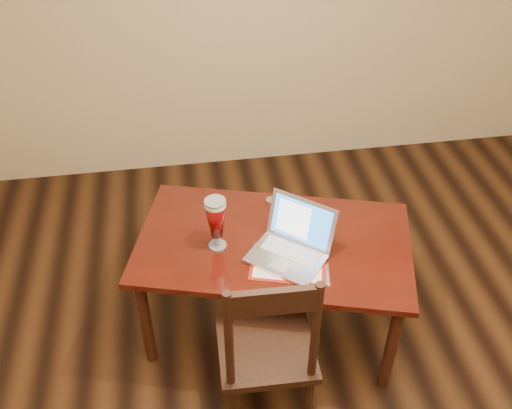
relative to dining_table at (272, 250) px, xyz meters
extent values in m
cube|color=#441109|center=(0.01, 0.00, 0.04)|extent=(1.58, 1.16, 0.04)
cylinder|color=#37140D|center=(-0.69, -0.13, -0.29)|extent=(0.06, 0.06, 0.63)
cylinder|color=#37140D|center=(0.53, -0.49, -0.29)|extent=(0.06, 0.06, 0.63)
cylinder|color=#37140D|center=(-0.51, 0.50, -0.29)|extent=(0.06, 0.06, 0.63)
cylinder|color=#37140D|center=(0.71, 0.14, -0.29)|extent=(0.06, 0.06, 0.63)
cube|color=maroon|center=(0.05, -0.17, 0.06)|extent=(0.43, 0.36, 0.00)
cube|color=white|center=(0.05, -0.17, 0.07)|extent=(0.39, 0.31, 0.00)
cube|color=silver|center=(0.04, -0.15, 0.07)|extent=(0.44, 0.42, 0.02)
cube|color=#B2B2B7|center=(0.08, -0.11, 0.08)|extent=(0.30, 0.28, 0.00)
cube|color=silver|center=(0.00, -0.20, 0.08)|extent=(0.11, 0.11, 0.00)
cube|color=silver|center=(0.14, -0.02, 0.20)|extent=(0.32, 0.29, 0.24)
cube|color=blue|center=(0.14, -0.03, 0.21)|extent=(0.28, 0.25, 0.20)
cube|color=white|center=(0.11, 0.00, 0.21)|extent=(0.17, 0.15, 0.17)
cylinder|color=silver|center=(-0.28, 0.01, 0.07)|extent=(0.09, 0.09, 0.01)
cylinder|color=silver|center=(-0.28, 0.01, 0.11)|extent=(0.02, 0.02, 0.07)
cylinder|color=silver|center=(-0.28, 0.01, 0.34)|extent=(0.11, 0.11, 0.02)
cylinder|color=silver|center=(-0.28, 0.01, 0.36)|extent=(0.11, 0.11, 0.01)
cylinder|color=silver|center=(0.05, 0.30, 0.08)|extent=(0.06, 0.06, 0.04)
cylinder|color=silver|center=(0.17, 0.28, 0.08)|extent=(0.06, 0.06, 0.04)
cube|color=black|center=(-0.12, -0.50, -0.14)|extent=(0.46, 0.44, 0.04)
cylinder|color=black|center=(0.06, -0.68, -0.38)|extent=(0.04, 0.04, 0.44)
cylinder|color=black|center=(-0.29, -0.33, -0.38)|extent=(0.04, 0.04, 0.44)
cylinder|color=black|center=(0.07, -0.34, -0.38)|extent=(0.04, 0.04, 0.44)
cylinder|color=black|center=(-0.30, -0.67, 0.17)|extent=(0.04, 0.04, 0.58)
cylinder|color=black|center=(0.06, -0.68, 0.17)|extent=(0.04, 0.04, 0.58)
cube|color=black|center=(-0.12, -0.68, 0.38)|extent=(0.36, 0.04, 0.13)
camera|label=1|loc=(-0.42, -2.13, 2.08)|focal=40.00mm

